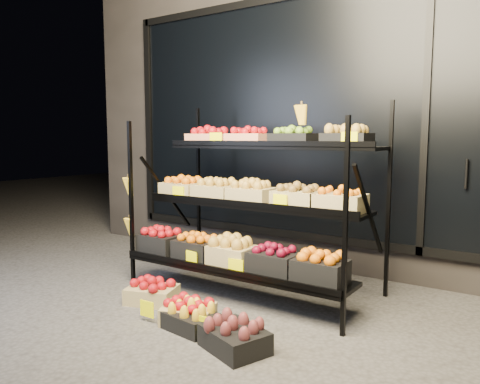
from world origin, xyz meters
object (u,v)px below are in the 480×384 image
Objects in this scene: floor_crate_midleft at (191,318)px; floor_crate_midright at (188,311)px; display_rack at (248,203)px; floor_crate_left at (152,292)px.

floor_crate_midright is (-0.10, 0.08, 0.00)m from floor_crate_midleft.
display_rack is at bearing 104.34° from floor_crate_midleft.
display_rack is at bearing 69.54° from floor_crate_midright.
floor_crate_left is at bearing 141.59° from floor_crate_midright.
floor_crate_left is at bearing -126.41° from display_rack.
floor_crate_midleft is at bearing -40.10° from floor_crate_left.
display_rack is 1.16m from floor_crate_midleft.
floor_crate_left is (-0.50, -0.68, -0.70)m from display_rack.
floor_crate_midright is at bearing -35.54° from floor_crate_left.
floor_crate_left is at bearing 166.04° from floor_crate_midleft.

